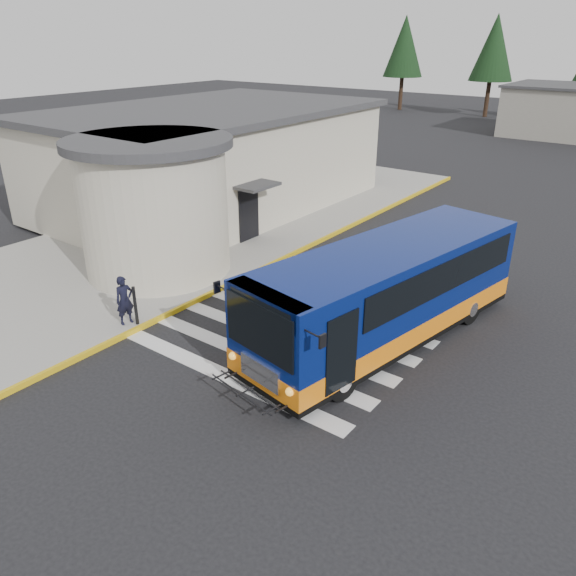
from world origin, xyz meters
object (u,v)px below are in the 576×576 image
Objects in this scene: bollard at (135,306)px; pedestrian_a at (125,300)px; transit_bus at (385,297)px; pedestrian_b at (162,254)px.

pedestrian_a is at bearing -154.87° from bollard.
transit_bus is at bearing -46.13° from pedestrian_a.
pedestrian_b is at bearing 125.45° from bollard.
transit_bus is 7.39m from bollard.
pedestrian_a is 1.24× the size of bollard.
pedestrian_a is 0.36m from bollard.
pedestrian_b is (-8.35, -0.93, -0.34)m from transit_bus.
transit_bus is at bearing 31.95° from bollard.
pedestrian_a is (-6.55, -4.04, -0.46)m from transit_bus.
pedestrian_b reaches higher than bollard.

